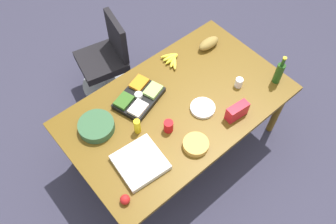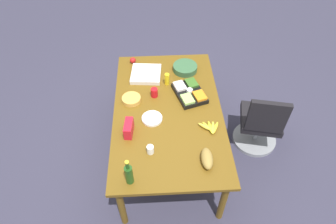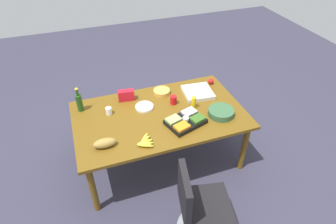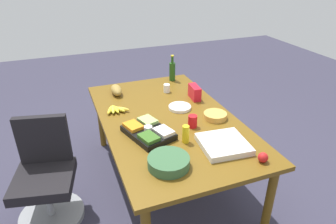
{
  "view_description": "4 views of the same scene",
  "coord_description": "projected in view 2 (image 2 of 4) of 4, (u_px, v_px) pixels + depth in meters",
  "views": [
    {
      "loc": [
        1.2,
        1.28,
        3.22
      ],
      "look_at": [
        0.12,
        0.01,
        0.77
      ],
      "focal_mm": 36.6,
      "sensor_mm": 36.0,
      "label": 1
    },
    {
      "loc": [
        -2.27,
        0.12,
        3.13
      ],
      "look_at": [
        -0.12,
        0.0,
        0.84
      ],
      "focal_mm": 31.67,
      "sensor_mm": 36.0,
      "label": 2
    },
    {
      "loc": [
        -0.79,
        -2.55,
        2.86
      ],
      "look_at": [
        0.09,
        -0.04,
        0.78
      ],
      "focal_mm": 30.5,
      "sensor_mm": 36.0,
      "label": 3
    },
    {
      "loc": [
        2.3,
        -0.88,
        2.1
      ],
      "look_at": [
        -0.03,
        0.01,
        0.79
      ],
      "focal_mm": 32.19,
      "sensor_mm": 36.0,
      "label": 4
    }
  ],
  "objects": [
    {
      "name": "office_chair",
      "position": [
        260.0,
        125.0,
        3.65
      ],
      "size": [
        0.58,
        0.57,
        0.91
      ],
      "color": "gray",
      "rests_on": "ground"
    },
    {
      "name": "bread_loaf",
      "position": [
        207.0,
        158.0,
        2.79
      ],
      "size": [
        0.24,
        0.11,
        0.1
      ],
      "primitive_type": "ellipsoid",
      "rotation": [
        0.0,
        0.0,
        -0.02
      ],
      "color": "olive",
      "rests_on": "conference_table"
    },
    {
      "name": "paper_plate_stack",
      "position": [
        152.0,
        119.0,
        3.18
      ],
      "size": [
        0.28,
        0.28,
        0.03
      ],
      "primitive_type": "cylinder",
      "rotation": [
        0.0,
        0.0,
        -0.34
      ],
      "color": "white",
      "rests_on": "conference_table"
    },
    {
      "name": "veggie_tray",
      "position": [
        189.0,
        93.0,
        3.43
      ],
      "size": [
        0.49,
        0.41,
        0.09
      ],
      "color": "black",
      "rests_on": "conference_table"
    },
    {
      "name": "chip_bowl",
      "position": [
        131.0,
        99.0,
        3.37
      ],
      "size": [
        0.26,
        0.26,
        0.05
      ],
      "primitive_type": "cylinder",
      "rotation": [
        0.0,
        0.0,
        -0.25
      ],
      "color": "gold",
      "rests_on": "conference_table"
    },
    {
      "name": "chip_bag_red",
      "position": [
        129.0,
        128.0,
        3.02
      ],
      "size": [
        0.21,
        0.1,
        0.14
      ],
      "primitive_type": "cube",
      "rotation": [
        0.0,
        0.0,
        -0.1
      ],
      "color": "red",
      "rests_on": "conference_table"
    },
    {
      "name": "banana_bunch",
      "position": [
        210.0,
        127.0,
        3.08
      ],
      "size": [
        0.18,
        0.24,
        0.04
      ],
      "color": "yellow",
      "rests_on": "conference_table"
    },
    {
      "name": "ground_plane",
      "position": [
        168.0,
        149.0,
        3.84
      ],
      "size": [
        10.0,
        10.0,
        0.0
      ],
      "primitive_type": "plane",
      "color": "#353345"
    },
    {
      "name": "conference_table",
      "position": [
        168.0,
        114.0,
        3.34
      ],
      "size": [
        2.02,
        1.2,
        0.75
      ],
      "color": "brown",
      "rests_on": "ground"
    },
    {
      "name": "red_solo_cup",
      "position": [
        154.0,
        93.0,
        3.4
      ],
      "size": [
        0.1,
        0.1,
        0.11
      ],
      "primitive_type": "cylinder",
      "rotation": [
        0.0,
        0.0,
        0.23
      ],
      "color": "red",
      "rests_on": "conference_table"
    },
    {
      "name": "apple_red",
      "position": [
        133.0,
        60.0,
        3.85
      ],
      "size": [
        0.09,
        0.09,
        0.08
      ],
      "primitive_type": "sphere",
      "rotation": [
        0.0,
        0.0,
        0.19
      ],
      "color": "red",
      "rests_on": "conference_table"
    },
    {
      "name": "salad_bowl",
      "position": [
        185.0,
        68.0,
        3.74
      ],
      "size": [
        0.31,
        0.31,
        0.08
      ],
      "primitive_type": "cylinder",
      "rotation": [
        0.0,
        0.0,
        0.02
      ],
      "color": "#355E39",
      "rests_on": "conference_table"
    },
    {
      "name": "pizza_box",
      "position": [
        146.0,
        74.0,
        3.68
      ],
      "size": [
        0.39,
        0.39,
        0.05
      ],
      "primitive_type": "cube",
      "rotation": [
        0.0,
        0.0,
        -0.09
      ],
      "color": "silver",
      "rests_on": "conference_table"
    },
    {
      "name": "paper_cup",
      "position": [
        150.0,
        150.0,
        2.86
      ],
      "size": [
        0.07,
        0.07,
        0.09
      ],
      "primitive_type": "cylinder",
      "rotation": [
        0.0,
        0.0,
        -0.0
      ],
      "color": "white",
      "rests_on": "conference_table"
    },
    {
      "name": "mustard_bottle",
      "position": [
        167.0,
        79.0,
        3.53
      ],
      "size": [
        0.07,
        0.07,
        0.15
      ],
      "primitive_type": "cylinder",
      "rotation": [
        0.0,
        0.0,
        0.33
      ],
      "color": "yellow",
      "rests_on": "conference_table"
    },
    {
      "name": "wine_bottle",
      "position": [
        129.0,
        174.0,
        2.59
      ],
      "size": [
        0.08,
        0.08,
        0.31
      ],
      "color": "#1F4916",
      "rests_on": "conference_table"
    }
  ]
}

